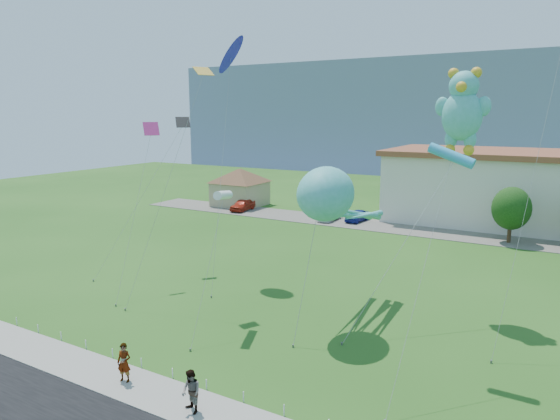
# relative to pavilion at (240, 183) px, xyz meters

# --- Properties ---
(ground) EXTENTS (160.00, 160.00, 0.00)m
(ground) POSITION_rel_pavilion_xyz_m (24.00, -38.00, -3.02)
(ground) COLOR #225016
(ground) RESTS_ON ground
(sidewalk) EXTENTS (80.00, 2.50, 0.10)m
(sidewalk) POSITION_rel_pavilion_xyz_m (24.00, -40.75, -2.97)
(sidewalk) COLOR gray
(sidewalk) RESTS_ON ground
(parking_strip) EXTENTS (70.00, 6.00, 0.06)m
(parking_strip) POSITION_rel_pavilion_xyz_m (24.00, -3.00, -2.99)
(parking_strip) COLOR #59544C
(parking_strip) RESTS_ON ground
(hill_ridge) EXTENTS (160.00, 50.00, 25.00)m
(hill_ridge) POSITION_rel_pavilion_xyz_m (24.00, 82.00, 9.48)
(hill_ridge) COLOR slate
(hill_ridge) RESTS_ON ground
(pavilion) EXTENTS (9.20, 9.20, 5.00)m
(pavilion) POSITION_rel_pavilion_xyz_m (0.00, 0.00, 0.00)
(pavilion) COLOR tan
(pavilion) RESTS_ON ground
(rope_fence) EXTENTS (26.05, 0.05, 0.50)m
(rope_fence) POSITION_rel_pavilion_xyz_m (24.00, -39.30, -2.77)
(rope_fence) COLOR white
(rope_fence) RESTS_ON ground
(tree_near) EXTENTS (3.60, 3.60, 5.47)m
(tree_near) POSITION_rel_pavilion_xyz_m (34.00, -4.00, 0.36)
(tree_near) COLOR #3F2B19
(tree_near) RESTS_ON ground
(pedestrian_left) EXTENTS (0.76, 0.61, 1.83)m
(pedestrian_left) POSITION_rel_pavilion_xyz_m (21.40, -40.72, -2.01)
(pedestrian_left) COLOR gray
(pedestrian_left) RESTS_ON sidewalk
(pedestrian_right) EXTENTS (1.09, 0.98, 1.84)m
(pedestrian_right) POSITION_rel_pavilion_xyz_m (25.65, -41.10, -2.01)
(pedestrian_right) COLOR gray
(pedestrian_right) RESTS_ON sidewalk
(parked_car_red) EXTENTS (2.10, 4.54, 1.50)m
(parked_car_red) POSITION_rel_pavilion_xyz_m (2.56, -3.16, -2.21)
(parked_car_red) COLOR #AF2715
(parked_car_red) RESTS_ON parking_strip
(parked_car_white) EXTENTS (1.85, 4.29, 1.23)m
(parked_car_white) POSITION_rel_pavilion_xyz_m (14.68, -3.11, -2.35)
(parked_car_white) COLOR white
(parked_car_white) RESTS_ON parking_strip
(parked_car_blue) EXTENTS (2.00, 4.04, 1.33)m
(parked_car_blue) POSITION_rel_pavilion_xyz_m (17.78, -2.15, -2.30)
(parked_car_blue) COLOR navy
(parked_car_blue) RESTS_ON parking_strip
(octopus_kite) EXTENTS (3.07, 9.63, 9.34)m
(octopus_kite) POSITION_rel_pavilion_xyz_m (26.61, -29.30, 4.17)
(octopus_kite) COLOR teal
(octopus_kite) RESTS_ON ground
(teddy_bear_kite) EXTENTS (5.48, 9.99, 14.93)m
(teddy_bear_kite) POSITION_rel_pavilion_xyz_m (32.35, -23.29, 9.46)
(teddy_bear_kite) COLOR teal
(teddy_bear_kite) RESTS_ON ground
(small_kite_pink) EXTENTS (2.76, 6.77, 11.59)m
(small_kite_pink) POSITION_rel_pavilion_xyz_m (11.90, -28.96, 6.84)
(small_kite_pink) COLOR #CA2D7A
(small_kite_pink) RESTS_ON ground
(small_kite_white) EXTENTS (1.12, 5.47, 8.04)m
(small_kite_white) POSITION_rel_pavilion_xyz_m (21.14, -32.51, 4.52)
(small_kite_white) COLOR white
(small_kite_white) RESTS_ON ground
(small_kite_blue) EXTENTS (3.53, 7.14, 17.27)m
(small_kite_blue) POSITION_rel_pavilion_xyz_m (15.64, -23.78, 13.17)
(small_kite_blue) COLOR #2522C4
(small_kite_blue) RESTS_ON ground
(small_kite_yellow) EXTENTS (3.36, 5.86, 15.32)m
(small_kite_yellow) POSITION_rel_pavilion_xyz_m (17.14, -30.05, 9.93)
(small_kite_yellow) COLOR gold
(small_kite_yellow) RESTS_ON ground
(small_kite_black) EXTENTS (3.61, 7.96, 12.01)m
(small_kite_black) POSITION_rel_pavilion_xyz_m (11.04, -25.32, 7.16)
(small_kite_black) COLOR black
(small_kite_black) RESTS_ON ground
(small_kite_cyan) EXTENTS (0.88, 8.02, 10.69)m
(small_kite_cyan) POSITION_rel_pavilion_xyz_m (33.34, -30.96, 7.13)
(small_kite_cyan) COLOR #2C9BCA
(small_kite_cyan) RESTS_ON ground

